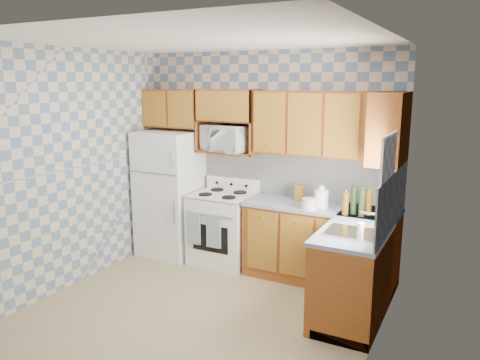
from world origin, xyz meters
name	(u,v)px	position (x,y,z in m)	size (l,w,h in m)	color
floor	(202,311)	(0.00, 0.00, 0.00)	(3.40, 3.40, 0.00)	#827253
back_wall	(267,160)	(0.00, 1.60, 1.35)	(3.40, 0.02, 2.70)	slate
right_wall	(378,204)	(1.70, 0.00, 1.35)	(0.02, 3.20, 2.70)	slate
backsplash_back	(296,174)	(0.40, 1.59, 1.20)	(2.60, 0.01, 0.56)	silver
backsplash_right	(393,200)	(1.69, 0.80, 1.20)	(0.01, 1.60, 0.56)	silver
refrigerator	(170,193)	(-1.27, 1.25, 0.84)	(0.75, 0.70, 1.68)	white
stove_body	(223,229)	(-0.47, 1.28, 0.45)	(0.76, 0.65, 0.90)	white
cooktop	(223,195)	(-0.47, 1.28, 0.91)	(0.76, 0.65, 0.03)	silver
backguard	(233,184)	(-0.47, 1.55, 1.00)	(0.76, 0.08, 0.17)	white
dish_towel_left	(193,228)	(-0.70, 0.93, 0.52)	(0.19, 0.03, 0.41)	navy
dish_towel_right	(214,232)	(-0.41, 0.93, 0.52)	(0.19, 0.03, 0.41)	navy
base_cabinets_back	(320,245)	(0.82, 1.30, 0.44)	(1.75, 0.60, 0.88)	brown
base_cabinets_right	(359,268)	(1.40, 0.80, 0.44)	(0.60, 1.60, 0.88)	brown
countertop_back	(321,207)	(0.82, 1.30, 0.90)	(1.77, 0.63, 0.04)	slate
countertop_right	(360,226)	(1.40, 0.80, 0.90)	(0.63, 1.60, 0.04)	slate
upper_cabinets_back	(328,124)	(0.82, 1.44, 1.85)	(1.75, 0.33, 0.74)	brown
upper_cabinets_fridge	(175,108)	(-1.29, 1.44, 1.97)	(0.82, 0.33, 0.50)	brown
upper_cabinets_right	(389,128)	(1.53, 1.25, 1.85)	(0.33, 0.70, 0.74)	brown
microwave_shelf	(229,152)	(-0.47, 1.44, 1.44)	(0.80, 0.33, 0.03)	brown
microwave	(227,138)	(-0.47, 1.40, 1.62)	(0.60, 0.41, 0.33)	white
sink	(352,233)	(1.40, 0.45, 0.93)	(0.48, 0.40, 0.03)	#B7B7BC
window	(387,182)	(1.69, 0.45, 1.45)	(0.02, 0.66, 0.86)	white
bottle_0	(354,200)	(1.24, 1.13, 1.07)	(0.07, 0.07, 0.31)	black
bottle_1	(362,203)	(1.34, 1.07, 1.06)	(0.07, 0.07, 0.29)	black
bottle_2	(369,203)	(1.39, 1.17, 1.05)	(0.07, 0.07, 0.27)	#583D0A
bottle_3	(345,204)	(1.17, 1.05, 1.04)	(0.07, 0.07, 0.25)	#583D0A
knife_block	(300,193)	(0.52, 1.39, 1.02)	(0.09, 0.09, 0.20)	brown
electric_kettle	(321,199)	(0.84, 1.23, 1.02)	(0.16, 0.16, 0.20)	white
food_containers	(309,204)	(0.75, 1.09, 0.98)	(0.18, 0.18, 0.12)	beige
soap_bottle	(360,232)	(1.51, 0.28, 1.01)	(0.06, 0.06, 0.17)	beige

